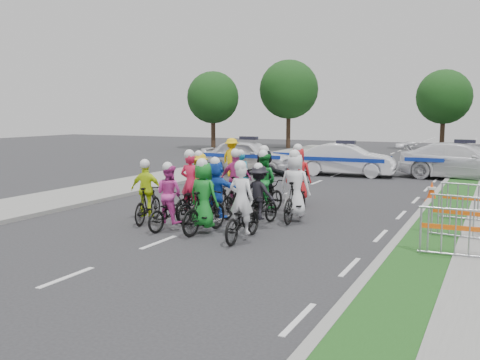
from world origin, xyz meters
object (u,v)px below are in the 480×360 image
at_px(rider_8, 264,190).
at_px(rider_13, 298,182).
at_px(rider_12, 242,185).
at_px(police_car_1, 346,160).
at_px(rider_2, 170,204).
at_px(rider_9, 237,187).
at_px(rider_10, 200,185).
at_px(rider_5, 216,195).
at_px(police_car_0, 249,156).
at_px(tree_4, 444,97).
at_px(rider_0, 242,214).
at_px(tree_3, 289,90).
at_px(barrier_1, 474,221).
at_px(marshal_hiviz, 232,157).
at_px(rider_7, 295,194).
at_px(rider_11, 265,183).
at_px(rider_6, 191,196).
at_px(police_car_2, 464,161).
at_px(barrier_2, 478,205).
at_px(barrier_0, 469,236).
at_px(rider_4, 259,201).
at_px(tree_0, 213,98).
at_px(rider_3, 147,198).
at_px(parked_bike, 209,164).
at_px(rider_1, 204,204).

xyz_separation_m(rider_8, rider_13, (0.44, 1.82, 0.07)).
relative_size(rider_8, rider_12, 1.07).
bearing_deg(police_car_1, rider_2, 171.04).
distance_m(rider_2, rider_9, 3.14).
bearing_deg(rider_10, rider_5, 127.88).
xyz_separation_m(police_car_0, tree_4, (7.24, 19.95, 3.35)).
bearing_deg(rider_0, tree_3, -73.03).
relative_size(barrier_1, tree_3, 0.27).
height_order(rider_2, marshal_hiviz, marshal_hiviz).
bearing_deg(rider_7, marshal_hiviz, -56.07).
height_order(rider_13, police_car_1, rider_13).
relative_size(rider_11, police_car_1, 0.44).
height_order(rider_6, police_car_2, rider_6).
xyz_separation_m(barrier_1, tree_3, (-15.70, 28.87, 4.33)).
bearing_deg(police_car_1, marshal_hiviz, 115.04).
xyz_separation_m(rider_11, police_car_1, (-0.05, 9.91, -0.08)).
bearing_deg(rider_9, barrier_2, -179.14).
height_order(police_car_1, barrier_0, police_car_1).
distance_m(rider_12, police_car_0, 8.86).
bearing_deg(rider_11, barrier_2, 173.21).
xyz_separation_m(police_car_1, barrier_1, (6.24, -11.92, -0.21)).
bearing_deg(tree_3, rider_12, -72.32).
bearing_deg(rider_4, tree_0, -49.00).
xyz_separation_m(police_car_0, tree_3, (-4.76, 17.95, 4.05)).
bearing_deg(rider_10, police_car_2, -124.75).
relative_size(police_car_0, tree_0, 0.78).
distance_m(rider_0, rider_3, 3.31).
distance_m(rider_8, barrier_1, 6.06).
relative_size(rider_12, parked_bike, 1.14).
bearing_deg(rider_1, barrier_0, -173.43).
bearing_deg(parked_bike, rider_3, -146.61).
height_order(rider_0, rider_6, rider_6).
xyz_separation_m(rider_2, barrier_1, (7.26, 1.79, -0.11)).
distance_m(rider_1, tree_4, 32.94).
bearing_deg(rider_5, police_car_0, -63.31).
bearing_deg(parked_bike, tree_0, 40.39).
xyz_separation_m(tree_0, tree_4, (17.00, 6.00, 0.00)).
relative_size(rider_3, police_car_0, 0.36).
distance_m(rider_4, rider_9, 2.23).
height_order(rider_6, barrier_0, rider_6).
distance_m(rider_8, rider_13, 1.88).
relative_size(barrier_1, parked_bike, 1.22).
bearing_deg(rider_4, marshal_hiviz, -49.53).
xyz_separation_m(rider_13, tree_4, (1.78, 27.73, 3.40)).
bearing_deg(tree_0, rider_4, -58.63).
height_order(rider_8, rider_13, rider_13).
xyz_separation_m(rider_3, barrier_2, (8.27, 3.72, -0.13)).
bearing_deg(marshal_hiviz, parked_bike, -2.20).
bearing_deg(barrier_1, rider_9, 169.06).
bearing_deg(rider_13, rider_6, 47.66).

